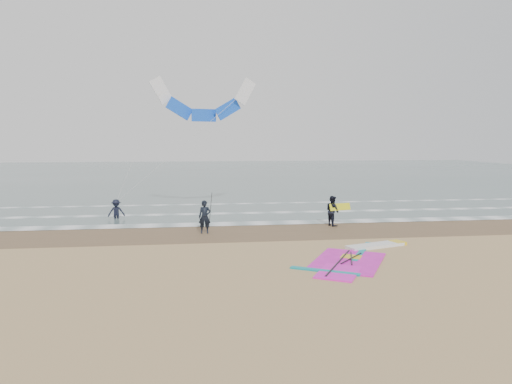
{
  "coord_description": "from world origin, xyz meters",
  "views": [
    {
      "loc": [
        -3.46,
        -17.4,
        4.75
      ],
      "look_at": [
        -0.61,
        5.0,
        2.2
      ],
      "focal_mm": 32.0,
      "sensor_mm": 36.0,
      "label": 1
    }
  ],
  "objects": [
    {
      "name": "held_pole",
      "position": [
        -2.85,
        5.84,
        1.25
      ],
      "size": [
        0.17,
        0.86,
        1.82
      ],
      "color": "black",
      "rests_on": "ground"
    },
    {
      "name": "person_wading",
      "position": [
        -8.43,
        10.86,
        0.78
      ],
      "size": [
        1.1,
        0.76,
        1.55
      ],
      "primitive_type": "imported",
      "rotation": [
        0.0,
        0.0,
        0.19
      ],
      "color": "black",
      "rests_on": "ground"
    },
    {
      "name": "ground",
      "position": [
        0.0,
        0.0,
        0.0
      ],
      "size": [
        120.0,
        120.0,
        0.0
      ],
      "primitive_type": "plane",
      "color": "tan",
      "rests_on": "ground"
    },
    {
      "name": "surf_kite",
      "position": [
        -3.05,
        12.94,
        7.18
      ],
      "size": [
        8.87,
        2.4,
        7.89
      ],
      "color": "white",
      "rests_on": "ground"
    },
    {
      "name": "person_standing",
      "position": [
        -3.15,
        5.84,
        0.85
      ],
      "size": [
        0.65,
        0.46,
        1.71
      ],
      "primitive_type": "imported",
      "rotation": [
        0.0,
        0.0,
        -0.08
      ],
      "color": "black",
      "rests_on": "ground"
    },
    {
      "name": "person_walking",
      "position": [
        3.98,
        7.07,
        0.85
      ],
      "size": [
        0.88,
        0.99,
        1.69
      ],
      "primitive_type": "imported",
      "rotation": [
        0.0,
        0.0,
        1.91
      ],
      "color": "black",
      "rests_on": "ground"
    },
    {
      "name": "windsurf_rig",
      "position": [
        2.95,
        0.11,
        0.04
      ],
      "size": [
        6.08,
        5.75,
        0.15
      ],
      "color": "white",
      "rests_on": "ground"
    },
    {
      "name": "carried_kiteboard",
      "position": [
        4.38,
        6.97,
        1.07
      ],
      "size": [
        1.3,
        0.51,
        0.39
      ],
      "color": "yellow",
      "rests_on": "ground"
    },
    {
      "name": "wet_sand_band",
      "position": [
        0.0,
        6.0,
        0.0
      ],
      "size": [
        120.0,
        5.0,
        0.01
      ],
      "primitive_type": "cube",
      "color": "brown",
      "rests_on": "ground"
    },
    {
      "name": "foam_waterline",
      "position": [
        0.0,
        10.44,
        0.03
      ],
      "size": [
        120.0,
        9.15,
        0.02
      ],
      "color": "white",
      "rests_on": "ground"
    },
    {
      "name": "sea_water",
      "position": [
        0.0,
        48.0,
        0.01
      ],
      "size": [
        120.0,
        80.0,
        0.02
      ],
      "primitive_type": "cube",
      "color": "#47605E",
      "rests_on": "ground"
    }
  ]
}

